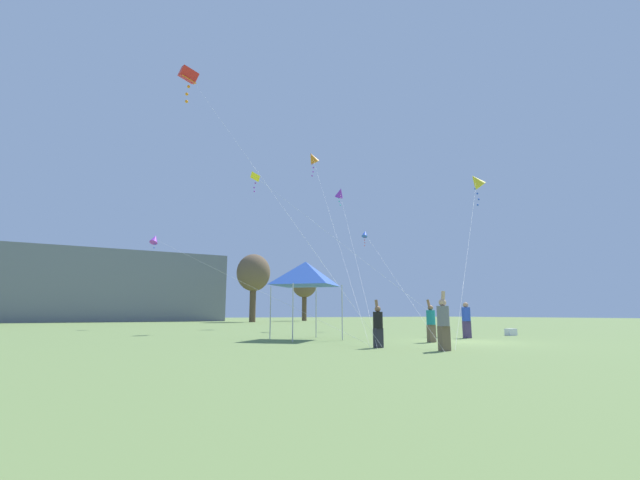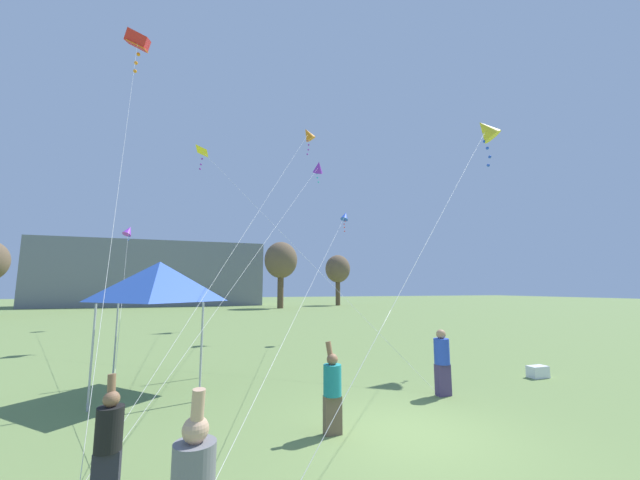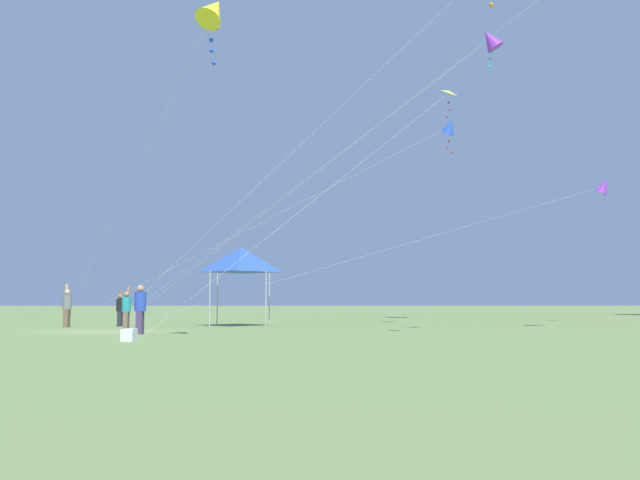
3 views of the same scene
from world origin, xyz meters
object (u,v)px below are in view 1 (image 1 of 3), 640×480
object	(u,v)px
person_grey_shirt	(443,322)
person_teal_shirt	(431,321)
cooler_box	(511,332)
kite_blue_diamond_1	(365,234)
kite_purple_diamond_4	(340,193)
festival_tent	(306,274)
kite_yellow_diamond_2	(476,181)
kite_purple_diamond_3	(155,239)
person_black_shirt	(378,324)
kite_orange_diamond_5	(313,158)
kite_yellow_delta_6	(257,179)
person_blue_shirt	(466,319)
kite_red_box_0	(188,75)

from	to	relation	value
person_grey_shirt	person_teal_shirt	bearing A→B (deg)	174.25
cooler_box	person_teal_shirt	xyz separation A→B (m)	(-7.94, -2.15, 0.69)
person_teal_shirt	kite_blue_diamond_1	world-z (taller)	kite_blue_diamond_1
kite_purple_diamond_4	festival_tent	bearing A→B (deg)	-129.46
kite_yellow_diamond_2	kite_purple_diamond_3	distance (m)	25.34
person_teal_shirt	person_grey_shirt	bearing A→B (deg)	81.34
cooler_box	person_black_shirt	bearing A→B (deg)	-163.70
kite_purple_diamond_3	kite_purple_diamond_4	bearing A→B (deg)	-36.30
cooler_box	kite_orange_diamond_5	world-z (taller)	kite_orange_diamond_5
cooler_box	person_grey_shirt	xyz separation A→B (m)	(-10.54, -5.48, 0.76)
person_black_shirt	kite_yellow_diamond_2	size ratio (longest dim) A/B	0.14
person_teal_shirt	kite_yellow_delta_6	bearing A→B (deg)	-49.15
festival_tent	person_blue_shirt	distance (m)	8.35
kite_purple_diamond_3	kite_orange_diamond_5	distance (m)	16.58
kite_red_box_0	kite_purple_diamond_4	xyz separation A→B (m)	(11.59, -3.14, -8.47)
kite_blue_diamond_1	kite_yellow_delta_6	size ratio (longest dim) A/B	1.30
kite_purple_diamond_3	kite_purple_diamond_4	distance (m)	15.77
kite_blue_diamond_1	kite_yellow_delta_6	world-z (taller)	kite_yellow_delta_6
cooler_box	kite_purple_diamond_3	bearing A→B (deg)	127.36
kite_blue_diamond_1	person_teal_shirt	bearing A→B (deg)	-113.54
person_teal_shirt	person_black_shirt	size ratio (longest dim) A/B	1.06
kite_blue_diamond_1	kite_purple_diamond_4	xyz separation A→B (m)	(-1.08, 1.82, 3.52)
festival_tent	kite_orange_diamond_5	distance (m)	23.54
person_grey_shirt	kite_orange_diamond_5	distance (m)	30.21
person_grey_shirt	person_black_shirt	distance (m)	2.36
cooler_box	kite_yellow_diamond_2	xyz separation A→B (m)	(1.03, 2.54, 9.59)
kite_red_box_0	kite_yellow_delta_6	distance (m)	10.14
cooler_box	kite_red_box_0	size ratio (longest dim) A/B	0.03
person_teal_shirt	kite_blue_diamond_1	distance (m)	14.79
kite_red_box_0	kite_blue_diamond_1	xyz separation A→B (m)	(12.68, -4.96, -11.99)
person_black_shirt	person_blue_shirt	bearing A→B (deg)	-124.88
festival_tent	kite_purple_diamond_3	distance (m)	19.85
person_teal_shirt	kite_red_box_0	size ratio (longest dim) A/B	0.09
person_blue_shirt	person_grey_shirt	bearing A→B (deg)	-56.33
person_teal_shirt	person_black_shirt	world-z (taller)	person_teal_shirt
kite_orange_diamond_5	kite_yellow_delta_6	world-z (taller)	kite_orange_diamond_5
person_grey_shirt	kite_red_box_0	xyz separation A→B (m)	(-4.72, 20.58, 18.19)
person_black_shirt	kite_purple_diamond_3	world-z (taller)	kite_purple_diamond_3
festival_tent	person_grey_shirt	world-z (taller)	festival_tent
cooler_box	person_grey_shirt	distance (m)	11.91
person_black_shirt	kite_red_box_0	world-z (taller)	kite_red_box_0
person_grey_shirt	kite_purple_diamond_3	bearing A→B (deg)	-135.94
person_blue_shirt	kite_yellow_delta_6	bearing A→B (deg)	-155.47
kite_yellow_diamond_2	kite_purple_diamond_4	size ratio (longest dim) A/B	0.72
person_blue_shirt	kite_purple_diamond_4	bearing A→B (deg)	174.30
person_black_shirt	kite_blue_diamond_1	size ratio (longest dim) A/B	0.10
kite_purple_diamond_4	kite_orange_diamond_5	world-z (taller)	kite_orange_diamond_5
person_black_shirt	person_grey_shirt	bearing A→B (deg)	153.68
cooler_box	kite_purple_diamond_3	distance (m)	27.43
person_black_shirt	kite_yellow_delta_6	distance (m)	18.09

